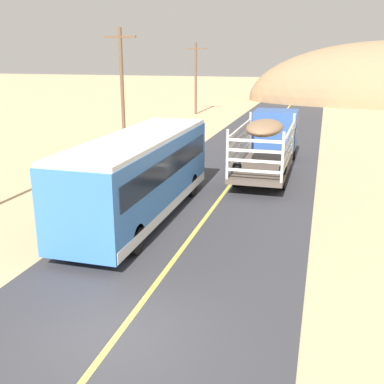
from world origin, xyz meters
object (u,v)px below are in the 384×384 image
Objects in this scene: power_pole_far at (196,76)px; power_pole_mid at (122,84)px; bus at (140,174)px; livestock_truck at (271,135)px.

power_pole_mid is at bearing -90.00° from power_pole_far.
power_pole_far reaches higher than bus.
power_pole_mid reaches higher than power_pole_far.
power_pole_far is (-10.36, 21.69, 2.10)m from livestock_truck.
livestock_truck is 10.66m from bus.
bus reaches higher than livestock_truck.
livestock_truck is at bearing -17.33° from power_pole_mid.
power_pole_mid reaches higher than bus.
power_pole_mid reaches higher than livestock_truck.
power_pole_far is at bearing 115.53° from livestock_truck.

